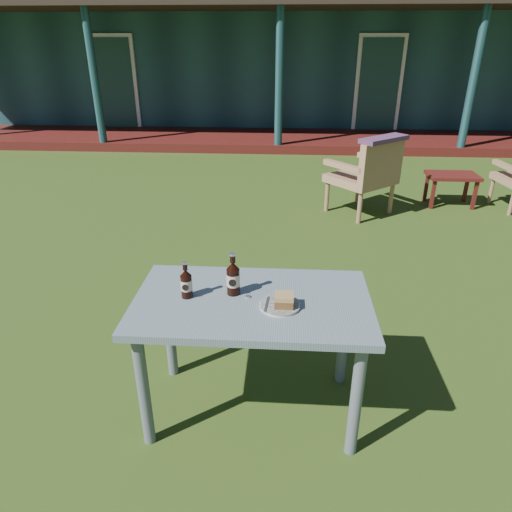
# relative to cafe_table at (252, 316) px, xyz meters

# --- Properties ---
(ground) EXTENTS (80.00, 80.00, 0.00)m
(ground) POSITION_rel_cafe_table_xyz_m (0.00, 1.60, -0.62)
(ground) COLOR #334916
(pavilion) EXTENTS (15.80, 8.30, 3.45)m
(pavilion) POSITION_rel_cafe_table_xyz_m (-0.00, 10.99, 0.99)
(pavilion) COLOR #183B3F
(pavilion) RESTS_ON ground
(cafe_table) EXTENTS (1.20, 0.70, 0.72)m
(cafe_table) POSITION_rel_cafe_table_xyz_m (0.00, 0.00, 0.00)
(cafe_table) COLOR slate
(cafe_table) RESTS_ON ground
(plate) EXTENTS (0.20, 0.20, 0.01)m
(plate) POSITION_rel_cafe_table_xyz_m (0.14, -0.06, 0.11)
(plate) COLOR silver
(plate) RESTS_ON cafe_table
(cake_slice) EXTENTS (0.09, 0.09, 0.06)m
(cake_slice) POSITION_rel_cafe_table_xyz_m (0.16, -0.07, 0.15)
(cake_slice) COLOR brown
(cake_slice) RESTS_ON plate
(fork) EXTENTS (0.02, 0.14, 0.00)m
(fork) POSITION_rel_cafe_table_xyz_m (0.08, -0.07, 0.12)
(fork) COLOR silver
(fork) RESTS_ON plate
(cola_bottle_near) EXTENTS (0.07, 0.07, 0.23)m
(cola_bottle_near) POSITION_rel_cafe_table_xyz_m (-0.10, 0.05, 0.19)
(cola_bottle_near) COLOR black
(cola_bottle_near) RESTS_ON cafe_table
(cola_bottle_far) EXTENTS (0.06, 0.06, 0.20)m
(cola_bottle_far) POSITION_rel_cafe_table_xyz_m (-0.33, 0.01, 0.18)
(cola_bottle_far) COLOR black
(cola_bottle_far) RESTS_ON cafe_table
(bottle_cap) EXTENTS (0.03, 0.03, 0.01)m
(bottle_cap) POSITION_rel_cafe_table_xyz_m (-0.02, 0.02, 0.11)
(bottle_cap) COLOR silver
(bottle_cap) RESTS_ON cafe_table
(armchair_left) EXTENTS (0.90, 0.90, 0.89)m
(armchair_left) POSITION_rel_cafe_table_xyz_m (1.10, 3.27, -0.12)
(armchair_left) COLOR #9C6E4E
(armchair_left) RESTS_ON ground
(floral_throw) EXTENTS (0.60, 0.56, 0.05)m
(floral_throw) POSITION_rel_cafe_table_xyz_m (1.22, 3.14, 0.30)
(floral_throw) COLOR #543050
(floral_throw) RESTS_ON armchair_left
(side_table) EXTENTS (0.60, 0.40, 0.40)m
(side_table) POSITION_rel_cafe_table_xyz_m (2.21, 3.67, -0.28)
(side_table) COLOR #491511
(side_table) RESTS_ON ground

